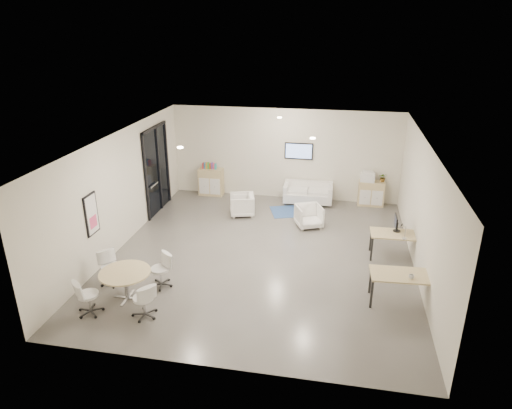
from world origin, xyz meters
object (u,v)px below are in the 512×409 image
object	(u,v)px
loveseat	(308,194)
desk_front	(403,277)
armchair_left	(242,204)
round_table	(125,275)
sideboard_right	(371,193)
sideboard_left	(211,182)
desk_rear	(397,236)
armchair_right	(309,215)

from	to	relation	value
loveseat	desk_front	xyz separation A→B (m)	(2.56, -5.79, 0.33)
loveseat	desk_front	world-z (taller)	desk_front
armchair_left	round_table	world-z (taller)	armchair_left
sideboard_right	round_table	size ratio (longest dim) A/B	0.76
sideboard_right	armchair_left	world-z (taller)	sideboard_right
sideboard_left	loveseat	world-z (taller)	sideboard_left
sideboard_right	desk_front	distance (m)	5.99
desk_front	armchair_left	bearing A→B (deg)	133.78
desk_rear	desk_front	world-z (taller)	desk_front
armchair_right	round_table	world-z (taller)	armchair_right
armchair_left	round_table	xyz separation A→B (m)	(-1.54, -5.29, 0.23)
loveseat	round_table	distance (m)	7.66
armchair_right	loveseat	bearing A→B (deg)	72.64
sideboard_left	loveseat	bearing A→B (deg)	-2.74
loveseat	armchair_right	distance (m)	2.02
armchair_right	desk_front	world-z (taller)	armchair_right
sideboard_left	desk_front	xyz separation A→B (m)	(6.11, -5.96, 0.18)
loveseat	desk_front	distance (m)	6.34
armchair_left	armchair_right	distance (m)	2.30
desk_front	round_table	distance (m)	6.22
armchair_right	armchair_left	bearing A→B (deg)	143.93
sideboard_left	round_table	size ratio (longest dim) A/B	0.85
sideboard_right	desk_rear	size ratio (longest dim) A/B	0.63
sideboard_right	desk_front	size ratio (longest dim) A/B	0.59
armchair_left	desk_rear	bearing A→B (deg)	50.96
desk_rear	round_table	bearing A→B (deg)	-154.27
desk_rear	desk_front	bearing A→B (deg)	-93.32
sideboard_left	desk_rear	xyz separation A→B (m)	(6.19, -3.76, 0.15)
sideboard_left	desk_front	size ratio (longest dim) A/B	0.67
armchair_left	sideboard_right	bearing A→B (deg)	96.95
sideboard_left	sideboard_right	distance (m)	5.70
loveseat	armchair_right	bearing A→B (deg)	-86.19
loveseat	sideboard_right	bearing A→B (deg)	3.26
sideboard_right	loveseat	bearing A→B (deg)	-175.06
desk_rear	sideboard_left	bearing A→B (deg)	147.36
loveseat	desk_rear	size ratio (longest dim) A/B	1.22
sideboard_left	desk_rear	world-z (taller)	sideboard_left
desk_rear	desk_front	size ratio (longest dim) A/B	0.95
sideboard_right	armchair_right	bearing A→B (deg)	-131.73
sideboard_left	round_table	bearing A→B (deg)	-90.22
armchair_left	desk_front	world-z (taller)	armchair_left
sideboard_right	loveseat	size ratio (longest dim) A/B	0.51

